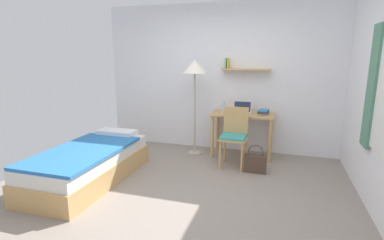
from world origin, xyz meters
TOP-DOWN VIEW (x-y plane):
  - ground_plane at (0.00, 0.00)m, footprint 5.28×5.28m
  - wall_back at (0.00, 2.02)m, footprint 4.40×0.27m
  - bed at (-1.48, 0.05)m, footprint 0.89×1.91m
  - desk at (0.40, 1.70)m, footprint 1.04×0.54m
  - desk_chair at (0.34, 1.21)m, footprint 0.41×0.41m
  - standing_lamp at (-0.41, 1.57)m, footprint 0.41×0.41m
  - laptop at (0.38, 1.72)m, footprint 0.31×0.22m
  - water_bottle at (0.05, 1.72)m, footprint 0.06×0.06m
  - book_stack at (0.73, 1.69)m, footprint 0.19×0.25m
  - handbag at (0.69, 1.01)m, footprint 0.33×0.12m

SIDE VIEW (x-z plane):
  - ground_plane at x=0.00m, z-range 0.00..0.00m
  - handbag at x=0.69m, z-range -0.07..0.36m
  - bed at x=-1.48m, z-range -0.03..0.51m
  - desk_chair at x=0.34m, z-range 0.05..0.97m
  - desk at x=0.40m, z-range 0.23..0.98m
  - book_stack at x=0.73m, z-range 0.75..0.83m
  - laptop at x=0.38m, z-range 0.70..0.90m
  - water_bottle at x=0.05m, z-range 0.75..0.95m
  - wall_back at x=0.00m, z-range 0.00..2.60m
  - standing_lamp at x=-0.41m, z-range 0.62..2.26m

